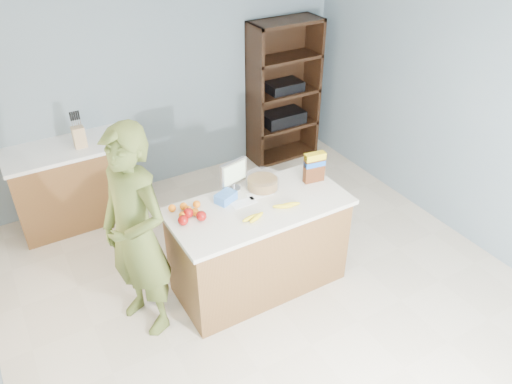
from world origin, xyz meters
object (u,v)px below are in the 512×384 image
tv (234,174)px  cereal_box (314,165)px  counter_peninsula (259,249)px  person (136,235)px  shelving_unit (282,94)px

tv → cereal_box: 0.73m
counter_peninsula → person: 1.17m
shelving_unit → tv: size_ratio=6.38×
counter_peninsula → person: size_ratio=0.84×
person → tv: size_ratio=6.55×
counter_peninsula → tv: 0.72m
tv → cereal_box: bearing=-19.9°
counter_peninsula → cereal_box: bearing=7.0°
tv → cereal_box: cereal_box is taller
person → tv: person is taller
shelving_unit → person: bearing=-143.1°
shelving_unit → cereal_box: bearing=-115.2°
counter_peninsula → shelving_unit: (1.55, 2.05, 0.45)m
shelving_unit → tv: shelving_unit is taller
counter_peninsula → tv: size_ratio=5.53×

